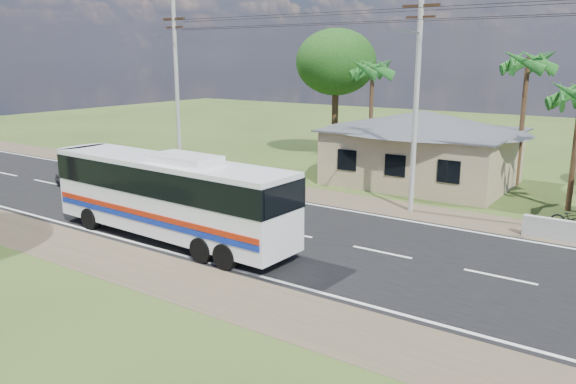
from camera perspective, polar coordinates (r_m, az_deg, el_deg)
name	(u,v)px	position (r m, az deg, el deg)	size (l,w,h in m)	color
ground	(288,233)	(24.59, -0.04, -4.19)	(120.00, 120.00, 0.00)	#314619
road	(288,233)	(24.59, -0.04, -4.16)	(120.00, 16.00, 0.03)	black
house	(423,140)	(34.90, 13.58, 5.17)	(12.40, 10.00, 5.00)	tan
utility_poles	(410,94)	(27.94, 12.27, 9.70)	(32.80, 2.22, 11.00)	#9E9E99
palm_mid	(528,63)	(35.56, 23.19, 11.94)	(2.80, 2.80, 8.20)	#47301E
palm_far	(373,70)	(39.32, 8.59, 12.20)	(2.80, 2.80, 7.70)	#47301E
tree_behind_house	(336,62)	(42.95, 4.90, 12.98)	(6.00, 6.00, 9.61)	#47301E
coach_bus	(169,191)	(23.64, -11.99, 0.13)	(12.08, 3.01, 3.72)	silver
motorcycle	(573,218)	(28.07, 26.95, -2.37)	(0.67, 1.93, 1.01)	black
small_car	(92,171)	(36.29, -19.31, 2.02)	(1.71, 4.26, 1.45)	#2E2F31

